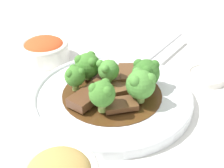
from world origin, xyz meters
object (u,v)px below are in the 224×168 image
Objects in this scene: beef_strip_2 at (126,86)px; broccoli_floret_3 at (75,76)px; beef_strip_4 at (130,74)px; side_bowl_kimchi at (44,49)px; sauce_dish at (207,75)px; broccoli_floret_4 at (146,72)px; beef_strip_3 at (90,95)px; main_plate at (112,96)px; beef_strip_0 at (113,75)px; broccoli_floret_1 at (106,70)px; serving_spoon at (139,67)px; beef_strip_1 at (118,105)px; broccoli_floret_0 at (141,84)px; broccoli_floret_2 at (88,65)px; broccoli_floret_5 at (102,93)px.

broccoli_floret_3 is (0.02, 0.08, 0.02)m from beef_strip_2.
side_bowl_kimchi is at bearing 41.62° from beef_strip_4.
side_bowl_kimchi reaches higher than sauce_dish.
broccoli_floret_4 reaches higher than beef_strip_4.
beef_strip_3 is at bearing 98.33° from beef_strip_2.
beef_strip_0 is at bearing -19.02° from main_plate.
side_bowl_kimchi is (0.18, 0.11, -0.00)m from beef_strip_2.
broccoli_floret_1 is (0.03, -0.03, 0.02)m from beef_strip_3.
serving_spoon is 0.20m from side_bowl_kimchi.
broccoli_floret_0 reaches higher than beef_strip_1.
beef_strip_2 is 1.51× the size of broccoli_floret_2.
beef_strip_4 is (-0.01, -0.03, 0.00)m from beef_strip_0.
broccoli_floret_1 is at bearing -152.58° from side_bowl_kimchi.
beef_strip_1 reaches higher than sauce_dish.
beef_strip_1 is 0.05m from broccoli_floret_0.
broccoli_floret_5 is (-0.00, 0.03, 0.03)m from beef_strip_1.
broccoli_floret_0 is at bearing -166.72° from beef_strip_2.
broccoli_floret_5 reaches higher than broccoli_floret_1.
beef_strip_4 is 0.11m from broccoli_floret_5.
beef_strip_1 is 0.09m from broccoli_floret_3.
side_bowl_kimchi is (0.18, 0.09, 0.01)m from main_plate.
broccoli_floret_5 reaches higher than side_bowl_kimchi.
broccoli_floret_3 is 0.25m from sauce_dish.
beef_strip_3 is 1.30× the size of beef_strip_4.
serving_spoon is (0.09, -0.07, 0.00)m from beef_strip_1.
broccoli_floret_4 is at bearing 169.58° from serving_spoon.
broccoli_floret_4 is 0.14m from sauce_dish.
side_bowl_kimchi is (0.14, 0.10, -0.00)m from beef_strip_0.
beef_strip_3 is at bearing 119.66° from serving_spoon.
beef_strip_3 is at bearing 168.95° from broccoli_floret_2.
broccoli_floret_1 is at bearing 114.88° from serving_spoon.
broccoli_floret_1 and broccoli_floret_2 have the same top height.
broccoli_floret_3 is (-0.02, 0.07, 0.02)m from beef_strip_0.
beef_strip_4 is at bearing 26.48° from broccoli_floret_4.
beef_strip_1 is 0.05m from beef_strip_2.
beef_strip_2 is at bearing -81.67° from beef_strip_3.
beef_strip_3 is (-0.01, 0.04, 0.02)m from main_plate.
beef_strip_1 is 0.66× the size of beef_strip_3.
beef_strip_3 is at bearing 68.37° from broccoli_floret_0.
main_plate is 0.06m from beef_strip_4.
broccoli_floret_0 is at bearing -138.03° from main_plate.
beef_strip_4 is at bearing -43.52° from broccoli_floret_5.
broccoli_floret_2 reaches higher than beef_strip_0.
beef_strip_4 is 0.07m from broccoli_floret_0.
beef_strip_2 is at bearing -147.67° from side_bowl_kimchi.
broccoli_floret_3 reaches higher than beef_strip_3.
beef_strip_0 is 0.17m from side_bowl_kimchi.
broccoli_floret_5 is 0.25× the size of serving_spoon.
beef_strip_2 is 1.41× the size of broccoli_floret_5.
broccoli_floret_4 is at bearing -121.44° from broccoli_floret_2.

